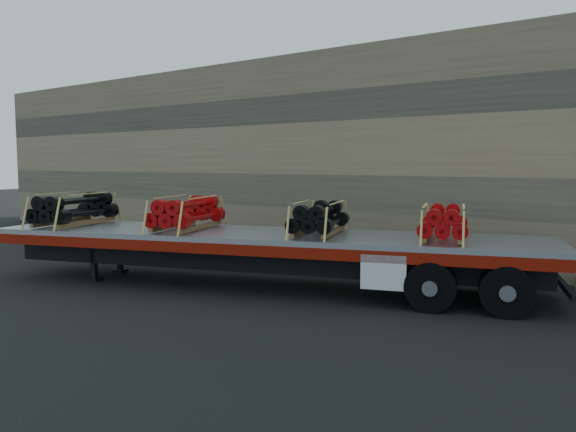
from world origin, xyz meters
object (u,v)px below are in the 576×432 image
bundle_midfront (187,214)px  bundle_midrear (319,219)px  trailer (261,260)px  bundle_rear (444,223)px  bundle_front (75,210)px

bundle_midfront → bundle_midrear: 3.63m
trailer → bundle_rear: (4.24, 1.52, 1.09)m
bundle_rear → trailer: bearing=180.0°
trailer → bundle_midrear: (1.44, 0.52, 1.10)m
bundle_rear → bundle_midrear: bearing=180.0°
bundle_front → trailer: bearing=0.0°
bundle_midfront → bundle_midrear: bundle_midfront is taller
trailer → bundle_front: size_ratio=5.78×
trailer → bundle_front: 5.78m
bundle_midfront → bundle_midrear: bearing=0.0°
bundle_midfront → trailer: bearing=-0.0°
trailer → bundle_midrear: bundle_midrear is taller
bundle_front → bundle_midrear: size_ratio=1.13×
trailer → bundle_midfront: 2.39m
bundle_front → bundle_midrear: bundle_front is taller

